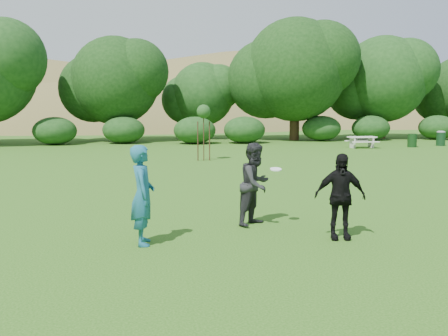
{
  "coord_description": "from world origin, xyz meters",
  "views": [
    {
      "loc": [
        -2.31,
        -10.47,
        2.84
      ],
      "look_at": [
        0.0,
        3.0,
        1.1
      ],
      "focal_mm": 40.0,
      "sensor_mm": 36.0,
      "label": 1
    }
  ],
  "objects_px": {
    "sapling": "(204,113)",
    "player_grey": "(256,184)",
    "player_teal": "(143,195)",
    "picnic_table": "(362,140)",
    "trash_can_lidded": "(441,138)",
    "player_black": "(340,196)",
    "trash_can_near": "(412,140)"
  },
  "relations": [
    {
      "from": "player_teal",
      "to": "picnic_table",
      "type": "xyz_separation_m",
      "value": [
        14.46,
        20.72,
        -0.5
      ]
    },
    {
      "from": "sapling",
      "to": "trash_can_lidded",
      "type": "relative_size",
      "value": 2.71
    },
    {
      "from": "player_teal",
      "to": "player_black",
      "type": "distance_m",
      "value": 4.12
    },
    {
      "from": "picnic_table",
      "to": "trash_can_lidded",
      "type": "height_order",
      "value": "trash_can_lidded"
    },
    {
      "from": "picnic_table",
      "to": "trash_can_lidded",
      "type": "distance_m",
      "value": 6.27
    },
    {
      "from": "trash_can_lidded",
      "to": "player_grey",
      "type": "bearing_deg",
      "value": -131.65
    },
    {
      "from": "player_grey",
      "to": "trash_can_near",
      "type": "xyz_separation_m",
      "value": [
        15.45,
        19.55,
        -0.53
      ]
    },
    {
      "from": "picnic_table",
      "to": "trash_can_lidded",
      "type": "xyz_separation_m",
      "value": [
        6.22,
        0.8,
        0.02
      ]
    },
    {
      "from": "player_grey",
      "to": "sapling",
      "type": "distance_m",
      "value": 13.9
    },
    {
      "from": "player_black",
      "to": "picnic_table",
      "type": "height_order",
      "value": "player_black"
    },
    {
      "from": "player_teal",
      "to": "sapling",
      "type": "distance_m",
      "value": 15.47
    },
    {
      "from": "player_grey",
      "to": "picnic_table",
      "type": "relative_size",
      "value": 1.08
    },
    {
      "from": "player_teal",
      "to": "sapling",
      "type": "xyz_separation_m",
      "value": [
        3.21,
        15.07,
        1.4
      ]
    },
    {
      "from": "player_grey",
      "to": "player_black",
      "type": "height_order",
      "value": "player_grey"
    },
    {
      "from": "player_black",
      "to": "trash_can_lidded",
      "type": "relative_size",
      "value": 1.75
    },
    {
      "from": "trash_can_near",
      "to": "trash_can_lidded",
      "type": "distance_m",
      "value": 2.68
    },
    {
      "from": "sapling",
      "to": "trash_can_lidded",
      "type": "height_order",
      "value": "sapling"
    },
    {
      "from": "player_grey",
      "to": "sapling",
      "type": "relative_size",
      "value": 0.68
    },
    {
      "from": "sapling",
      "to": "player_grey",
      "type": "bearing_deg",
      "value": -92.32
    },
    {
      "from": "player_teal",
      "to": "sapling",
      "type": "relative_size",
      "value": 0.72
    },
    {
      "from": "trash_can_lidded",
      "to": "picnic_table",
      "type": "bearing_deg",
      "value": -172.69
    },
    {
      "from": "player_black",
      "to": "trash_can_lidded",
      "type": "height_order",
      "value": "player_black"
    },
    {
      "from": "player_grey",
      "to": "trash_can_lidded",
      "type": "distance_m",
      "value": 27.13
    },
    {
      "from": "player_grey",
      "to": "trash_can_near",
      "type": "relative_size",
      "value": 2.17
    },
    {
      "from": "trash_can_near",
      "to": "sapling",
      "type": "distance_m",
      "value": 16.08
    },
    {
      "from": "trash_can_lidded",
      "to": "player_black",
      "type": "bearing_deg",
      "value": -127.22
    },
    {
      "from": "player_grey",
      "to": "trash_can_near",
      "type": "distance_m",
      "value": 24.92
    },
    {
      "from": "player_teal",
      "to": "trash_can_lidded",
      "type": "relative_size",
      "value": 1.94
    },
    {
      "from": "picnic_table",
      "to": "player_grey",
      "type": "bearing_deg",
      "value": -121.24
    },
    {
      "from": "player_grey",
      "to": "sapling",
      "type": "xyz_separation_m",
      "value": [
        0.56,
        13.81,
        1.44
      ]
    },
    {
      "from": "player_black",
      "to": "sapling",
      "type": "height_order",
      "value": "sapling"
    },
    {
      "from": "player_black",
      "to": "sapling",
      "type": "xyz_separation_m",
      "value": [
        -0.91,
        15.34,
        1.5
      ]
    }
  ]
}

